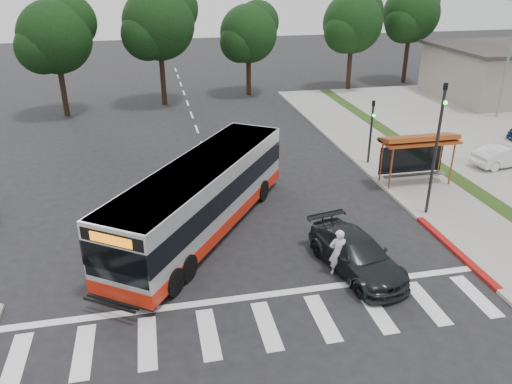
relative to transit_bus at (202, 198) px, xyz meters
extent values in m
plane|color=black|center=(1.31, -2.18, -1.64)|extent=(140.00, 140.00, 0.00)
cube|color=gray|center=(12.31, 5.82, -1.58)|extent=(4.00, 40.00, 0.12)
cube|color=#9E9991|center=(10.31, 5.82, -1.56)|extent=(0.30, 40.00, 0.15)
cube|color=maroon|center=(10.31, -4.18, -1.56)|extent=(0.32, 6.00, 0.15)
cube|color=silver|center=(1.31, -7.18, -1.63)|extent=(18.00, 2.60, 0.01)
cylinder|color=#A4481B|center=(10.31, 2.22, -0.37)|extent=(0.10, 0.10, 2.30)
cylinder|color=#A4481B|center=(13.91, 2.22, -0.37)|extent=(0.10, 0.10, 2.30)
cylinder|color=#A4481B|center=(10.31, 3.42, -0.37)|extent=(0.10, 0.10, 2.30)
cylinder|color=#A4481B|center=(13.91, 3.42, -0.37)|extent=(0.10, 0.10, 2.30)
cube|color=#A4481B|center=(12.11, 2.82, 0.93)|extent=(4.20, 1.60, 0.12)
cube|color=#A4481B|center=(12.11, 2.87, 1.08)|extent=(4.20, 1.32, 0.51)
cube|color=black|center=(12.11, 3.42, -0.32)|extent=(3.80, 0.06, 1.60)
cube|color=gray|center=(12.11, 2.82, -1.07)|extent=(3.60, 0.40, 0.08)
cylinder|color=black|center=(10.91, -0.68, 1.61)|extent=(0.14, 0.14, 6.50)
imported|color=black|center=(10.91, -0.68, 4.36)|extent=(0.16, 0.20, 1.00)
sphere|color=#19E533|center=(10.91, -0.86, 4.01)|extent=(0.18, 0.18, 0.18)
cylinder|color=black|center=(10.91, 6.32, 0.36)|extent=(0.14, 0.14, 4.00)
imported|color=black|center=(10.91, 6.32, 1.86)|extent=(0.16, 0.20, 1.00)
sphere|color=#19E533|center=(10.91, 6.14, 1.51)|extent=(0.18, 0.18, 0.18)
cylinder|color=gray|center=(25.31, 13.82, 2.96)|extent=(0.18, 0.18, 9.00)
cylinder|color=black|center=(17.31, 25.82, 0.66)|extent=(0.44, 0.44, 4.40)
sphere|color=black|center=(17.31, 25.82, 4.66)|extent=(5.60, 5.60, 5.60)
sphere|color=black|center=(18.43, 26.66, 5.66)|extent=(4.20, 4.20, 4.20)
sphere|color=black|center=(16.33, 25.12, 3.96)|extent=(3.92, 3.92, 3.92)
cylinder|color=black|center=(24.31, 27.82, 0.78)|extent=(0.44, 0.44, 4.84)
sphere|color=black|center=(24.31, 27.82, 5.18)|extent=(5.60, 5.60, 5.60)
sphere|color=black|center=(25.43, 28.66, 6.28)|extent=(4.20, 4.20, 4.20)
sphere|color=black|center=(23.33, 27.12, 4.41)|extent=(3.92, 3.92, 3.92)
cylinder|color=black|center=(-0.69, 23.82, 0.78)|extent=(0.44, 0.44, 4.84)
sphere|color=black|center=(-0.69, 23.82, 5.18)|extent=(6.00, 6.00, 6.00)
sphere|color=black|center=(0.51, 24.72, 6.28)|extent=(4.50, 4.50, 4.50)
sphere|color=black|center=(-1.74, 23.07, 4.41)|extent=(4.20, 4.20, 4.20)
cylinder|color=black|center=(7.31, 25.82, 0.34)|extent=(0.44, 0.44, 3.96)
sphere|color=black|center=(7.31, 25.82, 3.94)|extent=(5.20, 5.20, 5.20)
sphere|color=black|center=(8.35, 26.60, 4.84)|extent=(3.90, 3.90, 3.90)
sphere|color=black|center=(6.40, 25.17, 3.31)|extent=(3.64, 3.64, 3.64)
cylinder|color=black|center=(-8.69, 21.82, 0.56)|extent=(0.44, 0.44, 4.40)
sphere|color=black|center=(-8.69, 21.82, 4.56)|extent=(5.60, 5.60, 5.60)
sphere|color=black|center=(-7.57, 22.66, 5.56)|extent=(4.20, 4.20, 4.20)
sphere|color=black|center=(-9.67, 21.12, 3.86)|extent=(3.92, 3.92, 3.92)
imported|color=silver|center=(4.76, -4.68, -0.65)|extent=(0.78, 0.56, 1.97)
imported|color=black|center=(5.59, -4.59, -0.90)|extent=(3.05, 5.44, 1.49)
imported|color=silver|center=(18.71, 4.11, -0.89)|extent=(4.11, 1.85, 1.31)
camera|label=1|loc=(-1.89, -20.40, 9.55)|focal=35.00mm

